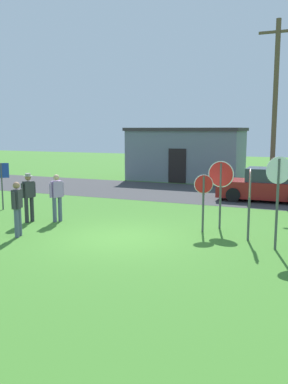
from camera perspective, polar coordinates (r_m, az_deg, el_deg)
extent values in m
plane|color=#3D7528|center=(12.76, -3.56, -6.26)|extent=(80.00, 80.00, 0.00)
cube|color=#38383A|center=(21.58, 7.80, -0.18)|extent=(60.00, 6.40, 0.01)
cube|color=slate|center=(27.13, 5.78, 4.98)|extent=(7.07, 3.59, 3.15)
cube|color=#383333|center=(27.08, 5.83, 8.52)|extent=(7.27, 3.79, 0.20)
cube|color=black|center=(25.45, 4.55, 3.57)|extent=(1.10, 0.08, 2.10)
cylinder|color=brown|center=(21.65, 17.44, 10.74)|extent=(0.24, 0.24, 8.44)
cube|color=brown|center=(22.11, 17.89, 20.14)|extent=(1.80, 0.12, 0.12)
cube|color=maroon|center=(19.95, 16.34, 0.36)|extent=(4.32, 1.86, 0.76)
cube|color=#2D333D|center=(19.84, 17.14, 2.26)|extent=(2.26, 1.56, 0.60)
cylinder|color=black|center=(19.27, 12.09, -0.39)|extent=(0.64, 0.23, 0.64)
cylinder|color=black|center=(21.03, 12.95, 0.32)|extent=(0.64, 0.23, 0.64)
cylinder|color=#474C4C|center=(11.82, 17.74, -1.68)|extent=(0.10, 0.10, 2.49)
cylinder|color=white|center=(11.69, 17.95, 2.84)|extent=(0.62, 0.42, 0.74)
cylinder|color=red|center=(11.70, 17.92, 2.85)|extent=(0.57, 0.39, 0.68)
cylinder|color=#474C4C|center=(12.61, 14.17, -1.87)|extent=(0.08, 0.08, 2.07)
cylinder|color=white|center=(12.50, 14.29, 1.18)|extent=(0.13, 0.86, 0.86)
cylinder|color=red|center=(12.50, 14.24, 1.18)|extent=(0.13, 0.79, 0.80)
cylinder|color=#474C4C|center=(13.36, 8.09, -1.69)|extent=(0.10, 0.11, 1.81)
cylinder|color=white|center=(13.26, 8.15, 1.07)|extent=(0.55, 0.30, 0.61)
cylinder|color=red|center=(13.25, 8.16, 1.07)|extent=(0.51, 0.28, 0.56)
cylinder|color=#474C4C|center=(13.91, 10.40, -0.57)|extent=(0.08, 0.08, 2.17)
cylinder|color=white|center=(13.81, 10.48, 2.41)|extent=(0.86, 0.10, 0.86)
cylinder|color=red|center=(13.80, 10.47, 2.41)|extent=(0.80, 0.10, 0.80)
cylinder|color=#4C5670|center=(15.21, -11.41, -2.29)|extent=(0.14, 0.14, 0.88)
cylinder|color=#4C5670|center=(15.11, -12.13, -2.39)|extent=(0.14, 0.14, 0.88)
cube|color=#9E7AB2|center=(15.04, -11.85, 0.39)|extent=(0.35, 0.42, 0.58)
cylinder|color=#9E7AB2|center=(15.16, -11.07, 0.41)|extent=(0.09, 0.09, 0.52)
cylinder|color=#9E7AB2|center=(14.93, -12.65, 0.23)|extent=(0.09, 0.09, 0.52)
sphere|color=tan|center=(14.99, -11.90, 1.96)|extent=(0.21, 0.21, 0.21)
cylinder|color=#4C5670|center=(13.47, -16.68, -3.90)|extent=(0.14, 0.14, 0.88)
cylinder|color=#4C5670|center=(13.27, -17.01, -4.10)|extent=(0.14, 0.14, 0.88)
cube|color=#333338|center=(13.23, -16.98, -0.91)|extent=(0.32, 0.41, 0.58)
cylinder|color=#333338|center=(13.45, -16.61, -0.82)|extent=(0.09, 0.09, 0.52)
cylinder|color=#333338|center=(13.01, -17.36, -1.17)|extent=(0.09, 0.09, 0.52)
sphere|color=#9E7051|center=(13.17, -17.06, 0.87)|extent=(0.21, 0.21, 0.21)
cylinder|color=#2D2D33|center=(15.38, -15.07, -2.30)|extent=(0.14, 0.14, 0.88)
cylinder|color=#2D2D33|center=(15.27, -15.77, -2.40)|extent=(0.14, 0.14, 0.88)
cube|color=#333338|center=(15.21, -15.53, 0.35)|extent=(0.33, 0.41, 0.58)
cylinder|color=#333338|center=(15.34, -14.76, 0.37)|extent=(0.09, 0.09, 0.52)
cylinder|color=#333338|center=(15.09, -16.29, 0.18)|extent=(0.09, 0.09, 0.52)
sphere|color=#9E7051|center=(15.16, -15.59, 1.90)|extent=(0.21, 0.21, 0.21)
cylinder|color=gray|center=(15.15, -15.60, 2.12)|extent=(0.31, 0.31, 0.02)
cylinder|color=gray|center=(15.15, -15.60, 2.31)|extent=(0.19, 0.19, 0.09)
cylinder|color=#4C4C51|center=(17.91, -18.84, 0.72)|extent=(0.06, 0.06, 1.91)
cube|color=#1E389E|center=(17.84, -18.94, 2.80)|extent=(0.50, 0.36, 0.60)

